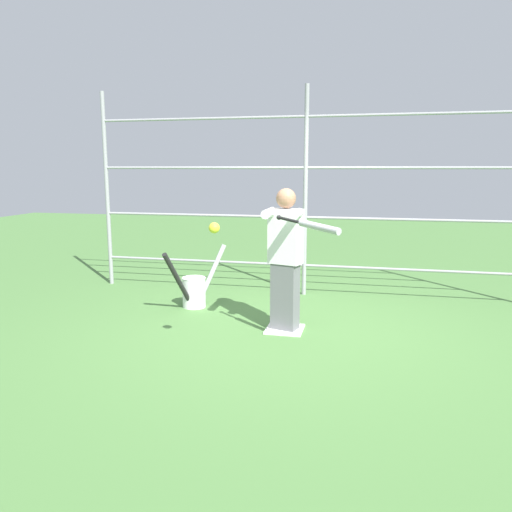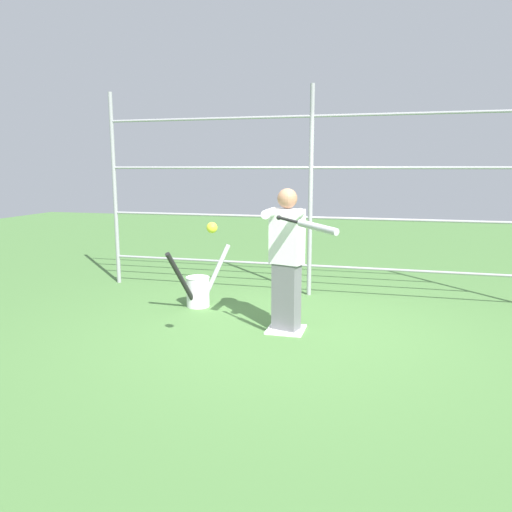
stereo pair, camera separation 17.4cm
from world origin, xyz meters
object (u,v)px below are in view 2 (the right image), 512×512
batter (286,256)px  softball_in_flight (212,228)px  baseball_bat_swinging (312,226)px  bat_bucket (198,289)px

batter → softball_in_flight: 1.22m
batter → baseball_bat_swinging: 0.89m
baseball_bat_swinging → bat_bucket: bearing=-39.6°
softball_in_flight → batter: bearing=-113.1°
softball_in_flight → bat_bucket: bearing=-64.3°
batter → bat_bucket: bearing=-27.2°
batter → bat_bucket: (1.27, -0.65, -0.61)m
batter → baseball_bat_swinging: batter is taller
batter → softball_in_flight: size_ratio=16.06×
batter → baseball_bat_swinging: size_ratio=2.35×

